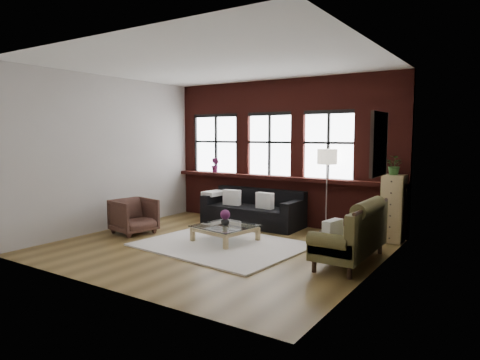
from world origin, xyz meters
The scene contains 26 objects.
floor centered at (0.00, 0.00, 0.00)m, with size 5.50×5.50×0.00m, color brown.
ceiling centered at (0.00, 0.00, 3.20)m, with size 5.50×5.50×0.00m, color white.
wall_back centered at (0.00, 2.50, 1.60)m, with size 5.50×5.50×0.00m, color #B0AAA4.
wall_front centered at (0.00, -2.50, 1.60)m, with size 5.50×5.50×0.00m, color #B0AAA4.
wall_left centered at (-2.75, 0.00, 1.60)m, with size 5.00×5.00×0.00m, color #B0AAA4.
wall_right centered at (2.75, 0.00, 1.60)m, with size 5.00×5.00×0.00m, color #B0AAA4.
brick_backwall centered at (0.00, 2.44, 1.60)m, with size 5.50×0.12×3.20m, color #471510, non-canonical shape.
sill_ledge centered at (0.00, 2.35, 1.04)m, with size 5.50×0.30×0.08m, color #471510.
window_left centered at (-1.80, 2.45, 1.75)m, with size 1.38×0.10×1.50m, color black, non-canonical shape.
window_mid centered at (-0.30, 2.45, 1.75)m, with size 1.38×0.10×1.50m, color black, non-canonical shape.
window_right centered at (1.10, 2.45, 1.75)m, with size 1.38×0.10×1.50m, color black, non-canonical shape.
wall_poster centered at (2.72, 0.30, 1.85)m, with size 0.05×0.74×0.94m, color black, non-canonical shape.
shag_rug centered at (0.04, 0.10, 0.01)m, with size 2.79×2.19×0.03m, color beige.
dark_sofa centered at (-0.43, 1.90, 0.40)m, with size 2.23×0.90×0.81m, color black, non-canonical shape.
pillow_a centered at (-0.90, 1.80, 0.59)m, with size 0.40×0.14×0.34m, color white.
pillow_b centered at (-0.06, 1.80, 0.59)m, with size 0.40×0.14×0.34m, color white.
vintage_settee centered at (2.30, 0.38, 0.47)m, with size 0.79×1.77×0.94m, color #4D4723, non-canonical shape.
pillow_settee centered at (2.22, -0.16, 0.58)m, with size 0.14×0.38×0.34m, color white.
armchair centered at (-2.02, -0.09, 0.35)m, with size 0.76×0.78×0.71m, color #402720.
coffee_table centered at (-0.06, 0.34, 0.16)m, with size 0.98×0.98×0.33m, color tan, non-canonical shape.
vase centered at (-0.06, 0.34, 0.40)m, with size 0.16×0.16×0.16m, color #B2B2B2.
flowers centered at (-0.06, 0.34, 0.52)m, with size 0.18×0.18×0.18m, color #612150.
drawer_chest centered at (2.53, 2.09, 0.63)m, with size 0.39×0.39×1.25m, color tan.
potted_plant_top centered at (2.53, 2.09, 1.43)m, with size 0.33×0.28×0.36m, color #2D5923.
floor_lamp centered at (1.20, 2.12, 0.93)m, with size 0.40×0.40×1.85m, color #A5A5A8, non-canonical shape.
sill_plant centered at (-1.75, 2.32, 1.26)m, with size 0.20×0.16×0.36m, color #612150.
Camera 1 is at (4.45, -6.02, 1.98)m, focal length 32.00 mm.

